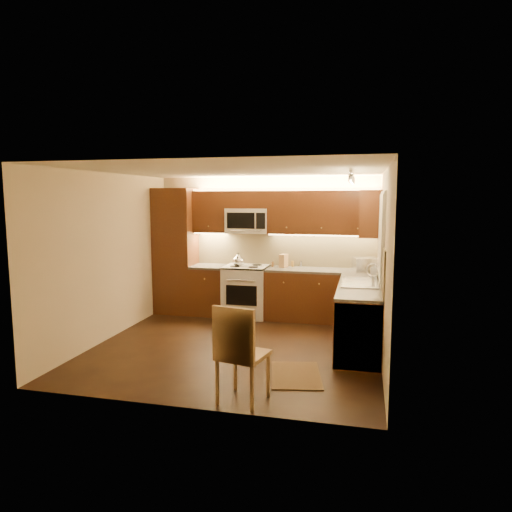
% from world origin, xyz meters
% --- Properties ---
extents(floor, '(4.00, 4.00, 0.01)m').
position_xyz_m(floor, '(0.00, 0.00, 0.00)').
color(floor, black).
rests_on(floor, ground).
extents(ceiling, '(4.00, 4.00, 0.01)m').
position_xyz_m(ceiling, '(0.00, 0.00, 2.50)').
color(ceiling, beige).
rests_on(ceiling, ground).
extents(wall_back, '(4.00, 0.01, 2.50)m').
position_xyz_m(wall_back, '(0.00, 2.00, 1.25)').
color(wall_back, '#C8B692').
rests_on(wall_back, ground).
extents(wall_front, '(4.00, 0.01, 2.50)m').
position_xyz_m(wall_front, '(0.00, -2.00, 1.25)').
color(wall_front, '#C8B692').
rests_on(wall_front, ground).
extents(wall_left, '(0.01, 4.00, 2.50)m').
position_xyz_m(wall_left, '(-2.00, 0.00, 1.25)').
color(wall_left, '#C8B692').
rests_on(wall_left, ground).
extents(wall_right, '(0.01, 4.00, 2.50)m').
position_xyz_m(wall_right, '(2.00, 0.00, 1.25)').
color(wall_right, '#C8B692').
rests_on(wall_right, ground).
extents(pantry, '(0.70, 0.60, 2.30)m').
position_xyz_m(pantry, '(-1.65, 1.70, 1.15)').
color(pantry, '#43190E').
rests_on(pantry, floor).
extents(base_cab_back_left, '(0.62, 0.60, 0.86)m').
position_xyz_m(base_cab_back_left, '(-0.99, 1.70, 0.43)').
color(base_cab_back_left, '#43190E').
rests_on(base_cab_back_left, floor).
extents(counter_back_left, '(0.62, 0.60, 0.04)m').
position_xyz_m(counter_back_left, '(-0.99, 1.70, 0.88)').
color(counter_back_left, '#33312E').
rests_on(counter_back_left, base_cab_back_left).
extents(base_cab_back_right, '(1.92, 0.60, 0.86)m').
position_xyz_m(base_cab_back_right, '(1.04, 1.70, 0.43)').
color(base_cab_back_right, '#43190E').
rests_on(base_cab_back_right, floor).
extents(counter_back_right, '(1.92, 0.60, 0.04)m').
position_xyz_m(counter_back_right, '(1.04, 1.70, 0.88)').
color(counter_back_right, '#33312E').
rests_on(counter_back_right, base_cab_back_right).
extents(base_cab_right, '(0.60, 2.00, 0.86)m').
position_xyz_m(base_cab_right, '(1.70, 0.40, 0.43)').
color(base_cab_right, '#43190E').
rests_on(base_cab_right, floor).
extents(counter_right, '(0.60, 2.00, 0.04)m').
position_xyz_m(counter_right, '(1.70, 0.40, 0.88)').
color(counter_right, '#33312E').
rests_on(counter_right, base_cab_right).
extents(dishwasher, '(0.58, 0.60, 0.84)m').
position_xyz_m(dishwasher, '(1.70, -0.30, 0.43)').
color(dishwasher, silver).
rests_on(dishwasher, floor).
extents(backsplash_back, '(3.30, 0.02, 0.60)m').
position_xyz_m(backsplash_back, '(0.35, 1.99, 1.20)').
color(backsplash_back, tan).
rests_on(backsplash_back, wall_back).
extents(backsplash_right, '(0.02, 2.00, 0.60)m').
position_xyz_m(backsplash_right, '(1.99, 0.40, 1.20)').
color(backsplash_right, tan).
rests_on(backsplash_right, wall_right).
extents(upper_cab_back_left, '(0.62, 0.35, 0.75)m').
position_xyz_m(upper_cab_back_left, '(-0.99, 1.82, 1.88)').
color(upper_cab_back_left, '#43190E').
rests_on(upper_cab_back_left, wall_back).
extents(upper_cab_back_right, '(1.92, 0.35, 0.75)m').
position_xyz_m(upper_cab_back_right, '(1.04, 1.82, 1.88)').
color(upper_cab_back_right, '#43190E').
rests_on(upper_cab_back_right, wall_back).
extents(upper_cab_bridge, '(0.76, 0.35, 0.31)m').
position_xyz_m(upper_cab_bridge, '(-0.30, 1.82, 2.09)').
color(upper_cab_bridge, '#43190E').
rests_on(upper_cab_bridge, wall_back).
extents(upper_cab_right_corner, '(0.35, 0.50, 0.75)m').
position_xyz_m(upper_cab_right_corner, '(1.82, 1.40, 1.88)').
color(upper_cab_right_corner, '#43190E').
rests_on(upper_cab_right_corner, wall_right).
extents(stove, '(0.76, 0.65, 0.92)m').
position_xyz_m(stove, '(-0.30, 1.68, 0.46)').
color(stove, silver).
rests_on(stove, floor).
extents(microwave, '(0.76, 0.38, 0.44)m').
position_xyz_m(microwave, '(-0.30, 1.81, 1.72)').
color(microwave, silver).
rests_on(microwave, wall_back).
extents(window_frame, '(0.03, 1.44, 1.24)m').
position_xyz_m(window_frame, '(1.99, 0.55, 1.60)').
color(window_frame, silver).
rests_on(window_frame, wall_right).
extents(window_blinds, '(0.02, 1.36, 1.16)m').
position_xyz_m(window_blinds, '(1.97, 0.55, 1.60)').
color(window_blinds, silver).
rests_on(window_blinds, wall_right).
extents(sink, '(0.52, 0.86, 0.15)m').
position_xyz_m(sink, '(1.70, 0.55, 0.98)').
color(sink, silver).
rests_on(sink, counter_right).
extents(faucet, '(0.20, 0.04, 0.30)m').
position_xyz_m(faucet, '(1.88, 0.55, 1.05)').
color(faucet, silver).
rests_on(faucet, counter_right).
extents(track_light_bar, '(0.04, 1.20, 0.03)m').
position_xyz_m(track_light_bar, '(1.55, 0.40, 2.46)').
color(track_light_bar, silver).
rests_on(track_light_bar, ceiling).
extents(kettle, '(0.23, 0.23, 0.25)m').
position_xyz_m(kettle, '(-0.42, 1.59, 1.04)').
color(kettle, silver).
rests_on(kettle, stove).
extents(toaster_oven, '(0.45, 0.38, 0.23)m').
position_xyz_m(toaster_oven, '(1.76, 1.70, 1.01)').
color(toaster_oven, silver).
rests_on(toaster_oven, counter_back_right).
extents(knife_block, '(0.15, 0.19, 0.23)m').
position_xyz_m(knife_block, '(0.36, 1.79, 1.02)').
color(knife_block, '#9A6B45').
rests_on(knife_block, counter_back_right).
extents(spice_jar_a, '(0.05, 0.05, 0.09)m').
position_xyz_m(spice_jar_a, '(0.14, 1.88, 0.94)').
color(spice_jar_a, silver).
rests_on(spice_jar_a, counter_back_right).
extents(spice_jar_b, '(0.05, 0.05, 0.09)m').
position_xyz_m(spice_jar_b, '(0.16, 1.81, 0.94)').
color(spice_jar_b, brown).
rests_on(spice_jar_b, counter_back_right).
extents(spice_jar_c, '(0.06, 0.06, 0.10)m').
position_xyz_m(spice_jar_c, '(0.65, 1.94, 0.95)').
color(spice_jar_c, silver).
rests_on(spice_jar_c, counter_back_right).
extents(spice_jar_d, '(0.05, 0.05, 0.11)m').
position_xyz_m(spice_jar_d, '(0.50, 1.91, 0.95)').
color(spice_jar_d, olive).
rests_on(spice_jar_d, counter_back_right).
extents(soap_bottle, '(0.12, 0.12, 0.22)m').
position_xyz_m(soap_bottle, '(1.91, 1.14, 1.01)').
color(soap_bottle, '#B2B1B6').
rests_on(soap_bottle, counter_right).
extents(rug, '(0.74, 0.97, 0.01)m').
position_xyz_m(rug, '(0.99, -0.90, 0.01)').
color(rug, black).
rests_on(rug, floor).
extents(dining_chair, '(0.55, 0.55, 1.05)m').
position_xyz_m(dining_chair, '(0.55, -1.70, 0.52)').
color(dining_chair, '#9A6B45').
rests_on(dining_chair, floor).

